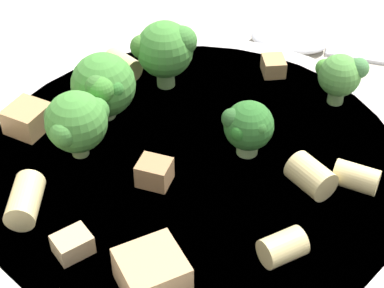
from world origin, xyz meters
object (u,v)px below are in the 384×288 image
at_px(broccoli_floret_3, 76,122).
at_px(chicken_chunk_2, 154,173).
at_px(broccoli_floret_2, 166,49).
at_px(rigatoni_4, 311,176).
at_px(chicken_chunk_0, 28,118).
at_px(spoon, 320,46).
at_px(broccoli_floret_4, 103,86).
at_px(chicken_chunk_4, 273,66).
at_px(chicken_chunk_1, 152,273).
at_px(rigatoni_0, 123,65).
at_px(broccoli_floret_0, 340,75).
at_px(rigatoni_1, 356,177).
at_px(pasta_bowl, 192,174).
at_px(rigatoni_2, 25,200).
at_px(chicken_chunk_3, 73,244).
at_px(rigatoni_3, 283,247).
at_px(broccoli_floret_1, 248,127).

xyz_separation_m(broccoli_floret_3, chicken_chunk_2, (-0.05, 0.00, -0.02)).
xyz_separation_m(broccoli_floret_2, rigatoni_4, (-0.11, 0.05, -0.02)).
bearing_deg(chicken_chunk_0, spoon, -119.11).
xyz_separation_m(broccoli_floret_2, chicken_chunk_2, (-0.04, 0.08, -0.02)).
xyz_separation_m(broccoli_floret_4, chicken_chunk_4, (-0.07, -0.09, -0.02)).
xyz_separation_m(broccoli_floret_4, chicken_chunk_1, (-0.08, 0.10, -0.01)).
bearing_deg(rigatoni_0, broccoli_floret_2, -177.03).
xyz_separation_m(broccoli_floret_0, rigatoni_0, (0.13, 0.03, -0.01)).
distance_m(rigatoni_1, chicken_chunk_1, 0.12).
relative_size(pasta_bowl, spoon, 1.40).
height_order(rigatoni_1, chicken_chunk_1, chicken_chunk_1).
bearing_deg(broccoli_floret_4, rigatoni_2, 93.53).
bearing_deg(chicken_chunk_2, broccoli_floret_4, -34.07).
xyz_separation_m(broccoli_floret_0, broccoli_floret_3, (0.11, 0.11, 0.00)).
relative_size(pasta_bowl, rigatoni_2, 9.11).
xyz_separation_m(rigatoni_4, chicken_chunk_3, (0.09, 0.09, -0.00)).
bearing_deg(chicken_chunk_4, rigatoni_0, 27.04).
bearing_deg(chicken_chunk_3, rigatoni_4, -133.42).
bearing_deg(rigatoni_3, pasta_bowl, -33.05).
height_order(chicken_chunk_0, chicken_chunk_2, chicken_chunk_0).
height_order(broccoli_floret_0, spoon, broccoli_floret_0).
bearing_deg(broccoli_floret_0, pasta_bowl, 56.93).
distance_m(broccoli_floret_4, rigatoni_2, 0.08).
distance_m(broccoli_floret_1, spoon, 0.18).
bearing_deg(broccoli_floret_3, broccoli_floret_4, -82.81).
height_order(broccoli_floret_4, rigatoni_4, broccoli_floret_4).
relative_size(chicken_chunk_0, spoon, 0.12).
bearing_deg(chicken_chunk_2, rigatoni_4, -156.90).
distance_m(pasta_bowl, broccoli_floret_2, 0.08).
distance_m(rigatoni_1, spoon, 0.19).
xyz_separation_m(broccoli_floret_4, spoon, (-0.08, -0.18, -0.05)).
height_order(broccoli_floret_0, rigatoni_1, broccoli_floret_0).
bearing_deg(chicken_chunk_4, broccoli_floret_0, 164.61).
height_order(rigatoni_2, chicken_chunk_3, rigatoni_2).
relative_size(broccoli_floret_0, spoon, 0.17).
distance_m(broccoli_floret_2, chicken_chunk_0, 0.09).
height_order(broccoli_floret_3, rigatoni_0, broccoli_floret_3).
relative_size(broccoli_floret_3, chicken_chunk_0, 1.77).
relative_size(broccoli_floret_2, chicken_chunk_0, 1.97).
distance_m(pasta_bowl, chicken_chunk_1, 0.09).
bearing_deg(rigatoni_1, chicken_chunk_0, 11.19).
relative_size(broccoli_floret_2, spoon, 0.24).
xyz_separation_m(chicken_chunk_0, chicken_chunk_2, (-0.09, 0.01, -0.00)).
bearing_deg(broccoli_floret_4, pasta_bowl, 171.34).
bearing_deg(rigatoni_2, broccoli_floret_0, -125.20).
relative_size(broccoli_floret_4, rigatoni_3, 2.04).
bearing_deg(pasta_bowl, broccoli_floret_2, -50.78).
relative_size(chicken_chunk_1, spoon, 0.15).
relative_size(rigatoni_4, chicken_chunk_0, 1.04).
bearing_deg(rigatoni_4, broccoli_floret_0, -83.14).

